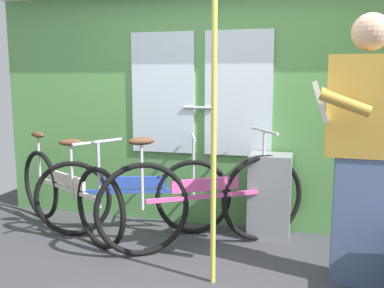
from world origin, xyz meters
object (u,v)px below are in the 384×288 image
object	(u,v)px
bicycle_near_door	(132,195)
trash_bin_by_wall	(270,196)
bicycle_leaning_behind	(67,192)
passenger_reading_newspaper	(362,146)
bicycle_by_pole	(204,201)
handrail_pole	(214,127)

from	to	relation	value
bicycle_near_door	trash_bin_by_wall	distance (m)	1.18
bicycle_leaning_behind	passenger_reading_newspaper	xyz separation A→B (m)	(2.38, -0.35, 0.57)
bicycle_by_pole	handrail_pole	bearing A→B (deg)	-103.81
trash_bin_by_wall	bicycle_by_pole	bearing A→B (deg)	-141.63
bicycle_by_pole	passenger_reading_newspaper	size ratio (longest dim) A/B	0.85
bicycle_near_door	bicycle_leaning_behind	xyz separation A→B (m)	(-0.60, -0.07, 0.00)
bicycle_leaning_behind	passenger_reading_newspaper	bearing A→B (deg)	21.63
handrail_pole	bicycle_near_door	bearing A→B (deg)	142.15
bicycle_leaning_behind	trash_bin_by_wall	xyz separation A→B (m)	(1.75, 0.33, 0.00)
bicycle_near_door	passenger_reading_newspaper	distance (m)	1.92
bicycle_leaning_behind	passenger_reading_newspaper	size ratio (longest dim) A/B	0.86
bicycle_by_pole	handrail_pole	world-z (taller)	handrail_pole
bicycle_leaning_behind	handrail_pole	xyz separation A→B (m)	(1.46, -0.60, 0.69)
trash_bin_by_wall	handrail_pole	world-z (taller)	handrail_pole
bicycle_by_pole	trash_bin_by_wall	bearing A→B (deg)	5.23
bicycle_near_door	bicycle_by_pole	bearing A→B (deg)	-28.53
bicycle_leaning_behind	passenger_reading_newspaper	distance (m)	2.47
bicycle_near_door	bicycle_by_pole	size ratio (longest dim) A/B	1.09
bicycle_by_pole	handrail_pole	distance (m)	0.88
passenger_reading_newspaper	trash_bin_by_wall	world-z (taller)	passenger_reading_newspaper
bicycle_leaning_behind	bicycle_near_door	bearing A→B (deg)	36.86
bicycle_by_pole	passenger_reading_newspaper	world-z (taller)	passenger_reading_newspaper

